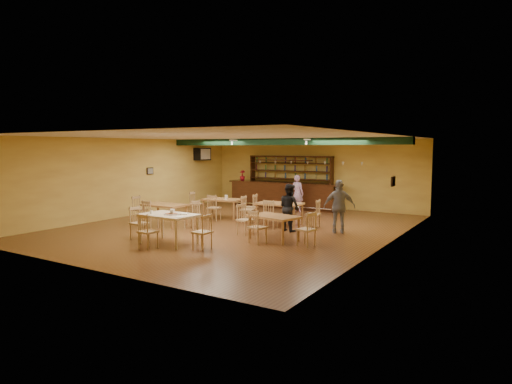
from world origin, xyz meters
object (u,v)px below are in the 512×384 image
Objects in this scene: dining_table_a at (223,208)px; dining_table_d at (274,228)px; near_table at (169,229)px; patron_right_a at (289,207)px; bar_counter at (283,195)px; patron_bar at (297,193)px; dining_table_b at (279,214)px; dining_table_c at (165,215)px.

dining_table_a reaches higher than dining_table_d.
near_table is 3.97m from patron_right_a.
bar_counter is 8.32m from near_table.
patron_bar is (0.23, 7.45, 0.35)m from near_table.
dining_table_a is at bearing 4.62° from patron_right_a.
dining_table_b is at bearing 127.12° from dining_table_d.
patron_bar reaches higher than bar_counter.
bar_counter is 5.58m from patron_right_a.
dining_table_c is at bearing 71.14° from patron_bar.
near_table reaches higher than dining_table_b.
dining_table_a is at bearing -99.62° from bar_counter.
bar_counter is 3.70× the size of dining_table_d.
bar_counter is at bearing -31.97° from patron_bar.
dining_table_c is 0.97× the size of patron_right_a.
dining_table_b is at bearing 32.41° from dining_table_c.
patron_right_a is (4.08, 1.33, 0.39)m from dining_table_c.
bar_counter is 3.41× the size of near_table.
bar_counter is 1.39m from patron_bar.
dining_table_d is at bearing 44.41° from near_table.
dining_table_a is at bearing 110.92° from near_table.
dining_table_d is 5.85m from patron_bar.
bar_counter is at bearing 111.27° from dining_table_b.
patron_bar is at bearing 65.42° from dining_table_c.
dining_table_b is at bearing -63.52° from bar_counter.
dining_table_b is 1.00× the size of patron_bar.
dining_table_a is at bearing 167.76° from dining_table_b.
dining_table_a is 0.93× the size of near_table.
dining_table_c is at bearing 138.12° from near_table.
near_table is at bearing -126.56° from dining_table_d.
patron_right_a reaches higher than bar_counter.
patron_bar reaches higher than dining_table_b.
bar_counter is 3.43× the size of dining_table_b.
dining_table_b is 3.91m from dining_table_c.
patron_right_a is at bearing 63.48° from near_table.
near_table is 1.02× the size of patron_right_a.
patron_right_a is at bearing -27.05° from dining_table_a.
dining_table_b is (2.63, -0.32, 0.03)m from dining_table_a.
dining_table_c is 0.95× the size of patron_bar.
dining_table_b is 0.99× the size of near_table.
bar_counter reaches higher than near_table.
bar_counter reaches higher than dining_table_a.
dining_table_a is 4.81m from near_table.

